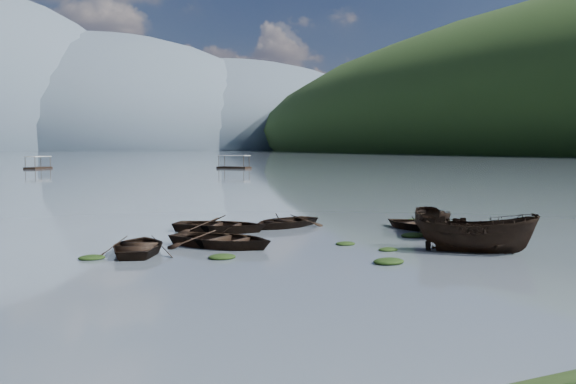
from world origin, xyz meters
name	(u,v)px	position (x,y,z in m)	size (l,w,h in m)	color
ground_plane	(425,264)	(0.00, 0.00, 0.00)	(2400.00, 2400.00, 0.00)	slate
haze_mtn_c	(101,150)	(140.00, 900.00, 0.00)	(520.00, 520.00, 260.00)	#475666
haze_mtn_d	(222,149)	(320.00, 900.00, 0.00)	(520.00, 520.00, 220.00)	#475666
rowboat_0	(222,247)	(-5.49, 7.45, 0.00)	(3.60, 5.05, 1.05)	black
rowboat_1	(140,252)	(-9.17, 7.55, 0.00)	(3.16, 4.42, 0.92)	black
rowboat_2	(477,253)	(3.69, 1.24, 0.00)	(1.86, 4.93, 1.91)	black
rowboat_3	(420,229)	(6.33, 8.61, 0.00)	(3.23, 4.52, 0.94)	black
rowboat_4	(504,231)	(9.79, 5.89, 0.00)	(2.73, 3.82, 0.79)	black
rowboat_5	(432,235)	(5.34, 6.26, 0.00)	(1.61, 4.29, 1.66)	black
rowboat_6	(220,232)	(-3.81, 12.35, 0.00)	(3.55, 4.97, 1.03)	black
rowboat_7	(284,227)	(0.11, 12.72, 0.00)	(3.25, 4.55, 0.94)	black
weed_clump_0	(222,258)	(-6.52, 4.61, 0.00)	(1.13, 0.93, 0.25)	black
weed_clump_1	(388,251)	(0.61, 3.33, 0.00)	(0.89, 0.71, 0.19)	black
weed_clump_2	(389,263)	(-1.14, 0.78, 0.00)	(1.25, 1.00, 0.27)	black
weed_clump_3	(345,245)	(-0.20, 5.57, 0.00)	(0.93, 0.78, 0.21)	black
weed_clump_4	(413,237)	(4.16, 6.30, 0.00)	(1.26, 1.00, 0.26)	black
weed_clump_5	(92,259)	(-11.26, 6.77, 0.00)	(1.06, 0.86, 0.22)	black
weed_clump_6	(232,233)	(-3.45, 11.62, 0.00)	(1.06, 0.89, 0.22)	black
weed_clump_7	(414,221)	(8.20, 11.60, 0.00)	(1.05, 0.84, 0.23)	black
pontoon_centre	(38,169)	(-4.32, 117.97, 0.00)	(2.63, 6.32, 2.42)	black
pontoon_right	(234,169)	(31.69, 102.55, 0.00)	(2.79, 6.70, 2.57)	black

